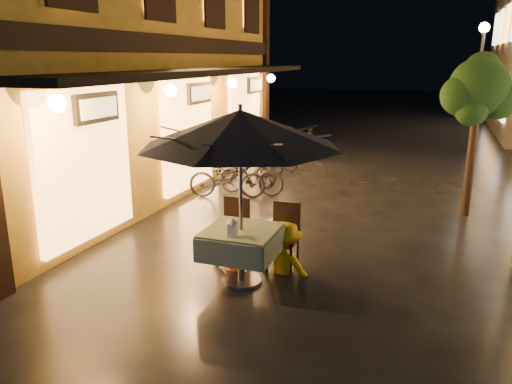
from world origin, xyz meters
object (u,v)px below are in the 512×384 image
at_px(person_yellow, 285,224).
at_px(bicycle_0, 227,178).
at_px(table_lantern, 233,226).
at_px(cafe_table, 241,242).
at_px(person_orange, 233,219).
at_px(patio_umbrella, 240,129).

height_order(person_yellow, bicycle_0, person_yellow).
bearing_deg(bicycle_0, table_lantern, -170.47).
xyz_separation_m(cafe_table, person_orange, (-0.34, 0.54, 0.13)).
xyz_separation_m(cafe_table, bicycle_0, (-1.90, 3.97, -0.14)).
bearing_deg(person_yellow, table_lantern, 67.31).
distance_m(patio_umbrella, person_yellow, 1.60).
bearing_deg(cafe_table, bicycle_0, 115.54).
relative_size(patio_umbrella, bicycle_0, 1.57).
relative_size(table_lantern, person_orange, 0.17).
relative_size(table_lantern, person_yellow, 0.17).
relative_size(cafe_table, person_orange, 0.69).
bearing_deg(cafe_table, patio_umbrella, 41.19).
bearing_deg(person_yellow, cafe_table, 56.48).
height_order(cafe_table, patio_umbrella, patio_umbrella).
height_order(table_lantern, person_yellow, person_yellow).
bearing_deg(person_yellow, patio_umbrella, 56.48).
bearing_deg(bicycle_0, patio_umbrella, -168.89).
bearing_deg(patio_umbrella, bicycle_0, 115.54).
relative_size(cafe_table, patio_umbrella, 0.37).
bearing_deg(cafe_table, person_yellow, 51.61).
xyz_separation_m(patio_umbrella, table_lantern, (-0.00, -0.30, -1.23)).
relative_size(table_lantern, bicycle_0, 0.15).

